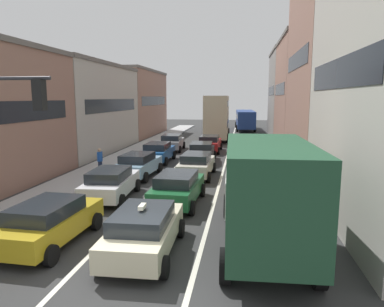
{
  "coord_description": "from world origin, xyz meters",
  "views": [
    {
      "loc": [
        2.97,
        -8.47,
        4.88
      ],
      "look_at": [
        0.0,
        12.0,
        1.6
      ],
      "focal_mm": 33.11,
      "sensor_mm": 36.0,
      "label": 1
    }
  ],
  "objects_px": {
    "sedan_left_lane_fourth": "(158,152)",
    "sedan_left_lane_fifth": "(172,142)",
    "bus_mid_queue_primary": "(217,115)",
    "sedan_left_lane_front": "(49,221)",
    "sedan_centre_lane_fifth": "(210,143)",
    "removalist_box_truck": "(265,190)",
    "wagon_right_lane_far": "(251,160)",
    "hatchback_centre_lane_third": "(196,164)",
    "sedan_right_lane_behind_truck": "(250,177)",
    "pedestrian_near_kerb": "(100,159)",
    "bus_far_queue_secondary": "(245,118)",
    "wagon_left_lane_second": "(111,183)",
    "coupe_centre_lane_fourth": "(202,151)",
    "sedan_left_lane_third": "(138,164)",
    "taxi_centre_lane_front": "(144,230)",
    "sedan_centre_lane_second": "(178,188)"
  },
  "relations": [
    {
      "from": "coupe_centre_lane_fourth",
      "to": "sedan_left_lane_fourth",
      "type": "bearing_deg",
      "value": 98.02
    },
    {
      "from": "hatchback_centre_lane_third",
      "to": "bus_far_queue_secondary",
      "type": "distance_m",
      "value": 33.05
    },
    {
      "from": "coupe_centre_lane_fourth",
      "to": "pedestrian_near_kerb",
      "type": "bearing_deg",
      "value": 128.77
    },
    {
      "from": "bus_mid_queue_primary",
      "to": "wagon_left_lane_second",
      "type": "bearing_deg",
      "value": 171.21
    },
    {
      "from": "sedan_left_lane_fourth",
      "to": "sedan_centre_lane_fifth",
      "type": "bearing_deg",
      "value": -30.64
    },
    {
      "from": "removalist_box_truck",
      "to": "sedan_centre_lane_second",
      "type": "distance_m",
      "value": 5.81
    },
    {
      "from": "wagon_right_lane_far",
      "to": "pedestrian_near_kerb",
      "type": "xyz_separation_m",
      "value": [
        -9.65,
        -2.15,
        0.15
      ]
    },
    {
      "from": "coupe_centre_lane_fourth",
      "to": "sedan_left_lane_fifth",
      "type": "distance_m",
      "value": 6.43
    },
    {
      "from": "sedan_centre_lane_fifth",
      "to": "bus_far_queue_secondary",
      "type": "xyz_separation_m",
      "value": [
        3.25,
        22.64,
        0.96
      ]
    },
    {
      "from": "removalist_box_truck",
      "to": "pedestrian_near_kerb",
      "type": "bearing_deg",
      "value": 41.98
    },
    {
      "from": "sedan_left_lane_fifth",
      "to": "wagon_right_lane_far",
      "type": "xyz_separation_m",
      "value": [
        7.09,
        -8.54,
        0.0
      ]
    },
    {
      "from": "hatchback_centre_lane_third",
      "to": "sedan_left_lane_fifth",
      "type": "xyz_separation_m",
      "value": [
        -3.71,
        10.65,
        0.0
      ]
    },
    {
      "from": "sedan_left_lane_front",
      "to": "bus_mid_queue_primary",
      "type": "distance_m",
      "value": 31.31
    },
    {
      "from": "sedan_right_lane_behind_truck",
      "to": "bus_mid_queue_primary",
      "type": "bearing_deg",
      "value": 5.77
    },
    {
      "from": "hatchback_centre_lane_third",
      "to": "sedan_right_lane_behind_truck",
      "type": "relative_size",
      "value": 0.99
    },
    {
      "from": "sedan_centre_lane_fifth",
      "to": "bus_far_queue_secondary",
      "type": "relative_size",
      "value": 0.41
    },
    {
      "from": "sedan_left_lane_third",
      "to": "sedan_centre_lane_second",
      "type": "bearing_deg",
      "value": -143.77
    },
    {
      "from": "removalist_box_truck",
      "to": "hatchback_centre_lane_third",
      "type": "distance_m",
      "value": 10.86
    },
    {
      "from": "removalist_box_truck",
      "to": "sedan_left_lane_fourth",
      "type": "distance_m",
      "value": 16.47
    },
    {
      "from": "sedan_left_lane_third",
      "to": "bus_far_queue_secondary",
      "type": "xyz_separation_m",
      "value": [
        6.63,
        33.46,
        0.96
      ]
    },
    {
      "from": "sedan_left_lane_fifth",
      "to": "bus_mid_queue_primary",
      "type": "bearing_deg",
      "value": -22.54
    },
    {
      "from": "pedestrian_near_kerb",
      "to": "hatchback_centre_lane_third",
      "type": "bearing_deg",
      "value": -168.0
    },
    {
      "from": "sedan_left_lane_front",
      "to": "sedan_centre_lane_fifth",
      "type": "xyz_separation_m",
      "value": [
        3.35,
        21.11,
        0.0
      ]
    },
    {
      "from": "pedestrian_near_kerb",
      "to": "taxi_centre_lane_front",
      "type": "bearing_deg",
      "value": 130.4
    },
    {
      "from": "wagon_right_lane_far",
      "to": "removalist_box_truck",
      "type": "bearing_deg",
      "value": -175.67
    },
    {
      "from": "hatchback_centre_lane_third",
      "to": "sedan_centre_lane_fifth",
      "type": "distance_m",
      "value": 10.25
    },
    {
      "from": "coupe_centre_lane_fourth",
      "to": "sedan_centre_lane_fifth",
      "type": "relative_size",
      "value": 1.01
    },
    {
      "from": "sedan_right_lane_behind_truck",
      "to": "pedestrian_near_kerb",
      "type": "bearing_deg",
      "value": 69.34
    },
    {
      "from": "removalist_box_truck",
      "to": "bus_mid_queue_primary",
      "type": "height_order",
      "value": "bus_mid_queue_primary"
    },
    {
      "from": "sedan_left_lane_fourth",
      "to": "bus_mid_queue_primary",
      "type": "xyz_separation_m",
      "value": [
        3.36,
        15.61,
        2.03
      ]
    },
    {
      "from": "hatchback_centre_lane_third",
      "to": "bus_mid_queue_primary",
      "type": "xyz_separation_m",
      "value": [
        -0.22,
        20.21,
        2.03
      ]
    },
    {
      "from": "sedan_left_lane_front",
      "to": "bus_far_queue_secondary",
      "type": "distance_m",
      "value": 44.26
    },
    {
      "from": "bus_mid_queue_primary",
      "to": "sedan_left_lane_fourth",
      "type": "bearing_deg",
      "value": 166.32
    },
    {
      "from": "wagon_left_lane_second",
      "to": "bus_far_queue_secondary",
      "type": "distance_m",
      "value": 38.88
    },
    {
      "from": "sedan_centre_lane_fifth",
      "to": "wagon_left_lane_second",
      "type": "bearing_deg",
      "value": 168.78
    },
    {
      "from": "removalist_box_truck",
      "to": "wagon_right_lane_far",
      "type": "bearing_deg",
      "value": -1.25
    },
    {
      "from": "bus_far_queue_secondary",
      "to": "hatchback_centre_lane_third",
      "type": "bearing_deg",
      "value": 172.16
    },
    {
      "from": "taxi_centre_lane_front",
      "to": "pedestrian_near_kerb",
      "type": "height_order",
      "value": "same"
    },
    {
      "from": "wagon_left_lane_second",
      "to": "wagon_right_lane_far",
      "type": "bearing_deg",
      "value": -45.53
    },
    {
      "from": "removalist_box_truck",
      "to": "sedan_right_lane_behind_truck",
      "type": "xyz_separation_m",
      "value": [
        -0.32,
        7.08,
        -1.18
      ]
    },
    {
      "from": "coupe_centre_lane_fourth",
      "to": "sedan_right_lane_behind_truck",
      "type": "xyz_separation_m",
      "value": [
        3.52,
        -8.33,
        0.0
      ]
    },
    {
      "from": "sedan_left_lane_fourth",
      "to": "bus_far_queue_secondary",
      "type": "distance_m",
      "value": 29.08
    },
    {
      "from": "bus_mid_queue_primary",
      "to": "sedan_right_lane_behind_truck",
      "type": "bearing_deg",
      "value": -173.15
    },
    {
      "from": "wagon_left_lane_second",
      "to": "hatchback_centre_lane_third",
      "type": "distance_m",
      "value": 6.44
    },
    {
      "from": "wagon_right_lane_far",
      "to": "bus_mid_queue_primary",
      "type": "bearing_deg",
      "value": 14.83
    },
    {
      "from": "removalist_box_truck",
      "to": "sedan_left_lane_third",
      "type": "distance_m",
      "value": 12.02
    },
    {
      "from": "sedan_left_lane_front",
      "to": "sedan_left_lane_fifth",
      "type": "distance_m",
      "value": 21.51
    },
    {
      "from": "coupe_centre_lane_fourth",
      "to": "sedan_left_lane_fourth",
      "type": "xyz_separation_m",
      "value": [
        -3.28,
        -0.61,
        0.0
      ]
    },
    {
      "from": "sedan_left_lane_fourth",
      "to": "sedan_left_lane_fifth",
      "type": "xyz_separation_m",
      "value": [
        -0.14,
        6.06,
        0.0
      ]
    },
    {
      "from": "sedan_right_lane_behind_truck",
      "to": "wagon_right_lane_far",
      "type": "bearing_deg",
      "value": -4.34
    }
  ]
}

